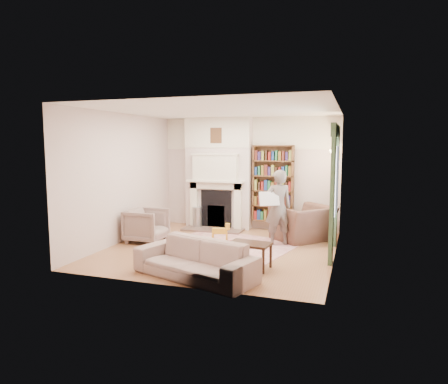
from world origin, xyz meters
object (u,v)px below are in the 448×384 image
(sofa, at_px, (195,259))
(coffee_table, at_px, (249,255))
(armchair_reading, at_px, (303,223))
(man_reading, at_px, (278,208))
(armchair_left, at_px, (147,225))
(bookcase, at_px, (273,183))
(paraffin_heater, at_px, (197,218))
(rocking_horse, at_px, (220,233))

(sofa, height_order, coffee_table, sofa)
(armchair_reading, xyz_separation_m, man_reading, (-0.45, -0.60, 0.42))
(armchair_left, distance_m, man_reading, 2.89)
(armchair_left, relative_size, man_reading, 0.50)
(sofa, height_order, man_reading, man_reading)
(bookcase, relative_size, paraffin_heater, 3.36)
(bookcase, bearing_deg, rocking_horse, -116.05)
(sofa, distance_m, rocking_horse, 2.26)
(armchair_reading, distance_m, armchair_left, 3.46)
(armchair_reading, xyz_separation_m, rocking_horse, (-1.66, -0.87, -0.16))
(armchair_left, height_order, sofa, armchair_left)
(bookcase, relative_size, armchair_reading, 1.56)
(sofa, xyz_separation_m, coffee_table, (0.71, 0.75, -0.07))
(armchair_reading, height_order, man_reading, man_reading)
(man_reading, distance_m, rocking_horse, 1.37)
(sofa, relative_size, rocking_horse, 4.05)
(armchair_reading, distance_m, paraffin_heater, 2.76)
(coffee_table, xyz_separation_m, paraffin_heater, (-2.11, 2.80, 0.05))
(armchair_reading, height_order, rocking_horse, armchair_reading)
(rocking_horse, bearing_deg, sofa, -92.71)
(armchair_left, bearing_deg, paraffin_heater, -17.68)
(armchair_left, bearing_deg, coffee_table, -113.82)
(bookcase, distance_m, sofa, 4.03)
(coffee_table, bearing_deg, bookcase, 100.77)
(coffee_table, height_order, paraffin_heater, paraffin_heater)
(armchair_left, distance_m, rocking_horse, 1.62)
(armchair_left, relative_size, paraffin_heater, 1.46)
(armchair_reading, relative_size, rocking_horse, 2.34)
(man_reading, bearing_deg, sofa, 41.09)
(armchair_reading, bearing_deg, coffee_table, 27.70)
(armchair_reading, height_order, sofa, armchair_reading)
(paraffin_heater, bearing_deg, rocking_horse, -51.22)
(armchair_left, relative_size, sofa, 0.39)
(sofa, relative_size, paraffin_heater, 3.72)
(coffee_table, relative_size, paraffin_heater, 1.27)
(bookcase, bearing_deg, armchair_reading, -43.26)
(armchair_reading, bearing_deg, sofa, 19.21)
(coffee_table, distance_m, paraffin_heater, 3.51)
(armchair_reading, relative_size, coffee_table, 1.69)
(man_reading, distance_m, coffee_table, 1.86)
(armchair_left, height_order, rocking_horse, armchair_left)
(armchair_reading, bearing_deg, armchair_left, -27.04)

